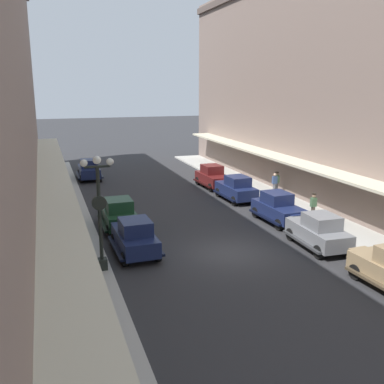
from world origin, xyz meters
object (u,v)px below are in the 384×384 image
(parked_car_1, at_px, (89,169))
(fire_hydrant, at_px, (277,201))
(parked_car_6, at_px, (213,176))
(pedestrian_0, at_px, (82,239))
(parked_car_7, at_px, (278,207))
(pedestrian_2, at_px, (274,184))
(parked_car_4, at_px, (236,188))
(lamp_post_with_clock, at_px, (99,209))
(parked_car_5, at_px, (319,230))
(parked_car_2, at_px, (119,213))
(pedestrian_1, at_px, (277,182))
(pedestrian_3, at_px, (313,206))
(parked_car_0, at_px, (135,236))

(parked_car_1, xyz_separation_m, fire_hydrant, (11.14, -14.08, -0.38))
(parked_car_6, relative_size, pedestrian_0, 2.63)
(parked_car_7, height_order, pedestrian_2, parked_car_7)
(parked_car_4, xyz_separation_m, lamp_post_with_clock, (-11.03, -9.82, 2.04))
(parked_car_5, height_order, parked_car_6, same)
(parked_car_2, xyz_separation_m, lamp_post_with_clock, (-1.78, -6.05, 2.04))
(parked_car_6, relative_size, pedestrian_1, 2.58)
(lamp_post_with_clock, relative_size, fire_hydrant, 6.29)
(pedestrian_1, bearing_deg, parked_car_7, -118.49)
(parked_car_6, height_order, fire_hydrant, parked_car_6)
(parked_car_4, height_order, pedestrian_3, parked_car_4)
(parked_car_5, bearing_deg, lamp_post_with_clock, 177.65)
(parked_car_0, xyz_separation_m, parked_car_7, (9.42, 2.38, 0.00))
(parked_car_1, xyz_separation_m, parked_car_2, (0.17, -14.84, 0.00))
(parked_car_2, bearing_deg, parked_car_1, 90.66)
(fire_hydrant, bearing_deg, parked_car_4, 119.74)
(parked_car_1, height_order, parked_car_2, same)
(lamp_post_with_clock, height_order, pedestrian_2, lamp_post_with_clock)
(parked_car_5, xyz_separation_m, lamp_post_with_clock, (-11.03, 0.45, 2.04))
(fire_hydrant, xyz_separation_m, pedestrian_1, (1.85, 3.44, 0.45))
(parked_car_6, xyz_separation_m, pedestrian_1, (3.64, -4.08, 0.07))
(parked_car_7, relative_size, lamp_post_with_clock, 0.84)
(parked_car_1, height_order, parked_car_7, same)
(parked_car_0, height_order, pedestrian_3, parked_car_0)
(parked_car_0, relative_size, parked_car_7, 0.99)
(parked_car_7, bearing_deg, fire_hydrant, 61.18)
(parked_car_6, height_order, pedestrian_1, parked_car_6)
(pedestrian_0, height_order, pedestrian_1, pedestrian_1)
(parked_car_2, distance_m, parked_car_7, 9.69)
(lamp_post_with_clock, relative_size, pedestrian_1, 3.09)
(parked_car_5, distance_m, pedestrian_2, 10.92)
(parked_car_0, relative_size, lamp_post_with_clock, 0.83)
(parked_car_0, relative_size, parked_car_5, 0.99)
(parked_car_4, height_order, parked_car_7, same)
(fire_hydrant, bearing_deg, parked_car_1, 128.35)
(parked_car_2, relative_size, pedestrian_0, 2.60)
(parked_car_0, height_order, pedestrian_1, parked_car_0)
(parked_car_2, height_order, pedestrian_2, parked_car_2)
(parked_car_7, distance_m, pedestrian_0, 12.14)
(parked_car_2, relative_size, pedestrian_2, 2.60)
(parked_car_5, xyz_separation_m, parked_car_7, (0.25, 4.58, 0.00))
(lamp_post_with_clock, bearing_deg, parked_car_0, 43.18)
(parked_car_1, bearing_deg, parked_car_6, -35.04)
(parked_car_1, height_order, pedestrian_1, parked_car_1)
(lamp_post_with_clock, bearing_deg, parked_car_4, 41.68)
(parked_car_0, height_order, parked_car_2, same)
(parked_car_2, bearing_deg, lamp_post_with_clock, -106.41)
(parked_car_4, xyz_separation_m, parked_car_6, (-0.06, 4.51, 0.00))
(parked_car_4, bearing_deg, pedestrian_0, -146.03)
(parked_car_0, bearing_deg, parked_car_1, 90.73)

